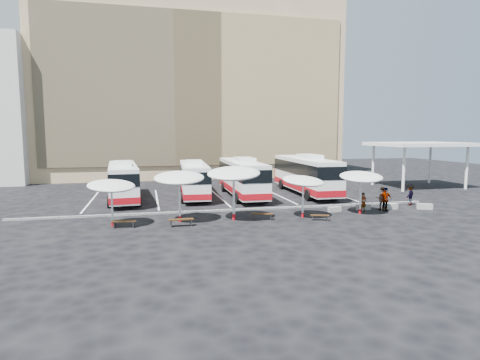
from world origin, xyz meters
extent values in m
plane|color=black|center=(0.00, 0.00, 0.00)|extent=(120.00, 120.00, 0.00)
cube|color=tan|center=(0.00, 32.00, 12.50)|extent=(42.00, 18.00, 25.00)
cube|color=tan|center=(0.00, 22.90, 12.00)|extent=(40.00, 0.30, 20.00)
cube|color=white|center=(24.00, 10.00, 5.00)|extent=(10.00, 8.00, 0.40)
cylinder|color=white|center=(20.00, 7.00, 2.40)|extent=(0.30, 0.30, 4.80)
cylinder|color=white|center=(28.00, 7.00, 2.40)|extent=(0.30, 0.30, 4.80)
cylinder|color=white|center=(20.00, 13.00, 2.40)|extent=(0.30, 0.30, 4.80)
cylinder|color=white|center=(28.00, 13.00, 2.40)|extent=(0.30, 0.30, 4.80)
cube|color=black|center=(0.00, 0.50, 0.07)|extent=(34.00, 0.25, 0.15)
cube|color=white|center=(-12.00, 8.00, 0.01)|extent=(0.15, 12.00, 0.01)
cube|color=white|center=(-6.00, 8.00, 0.01)|extent=(0.15, 12.00, 0.01)
cube|color=white|center=(0.00, 8.00, 0.01)|extent=(0.15, 12.00, 0.01)
cube|color=white|center=(6.00, 8.00, 0.01)|extent=(0.15, 12.00, 0.01)
cube|color=white|center=(12.00, 8.00, 0.01)|extent=(0.15, 12.00, 0.01)
cube|color=white|center=(-9.09, 8.08, 1.89)|extent=(3.25, 11.77, 2.91)
cube|color=black|center=(-9.09, 8.08, 2.47)|extent=(3.31, 11.83, 1.07)
cube|color=#AA0C15|center=(-9.09, 8.08, 0.82)|extent=(3.31, 11.83, 0.53)
cube|color=#AA0C15|center=(-9.51, 13.88, 1.16)|extent=(2.49, 0.37, 1.36)
cube|color=white|center=(-9.02, 7.12, 3.54)|extent=(1.75, 3.01, 0.39)
cylinder|color=black|center=(-10.54, 11.38, 0.48)|extent=(0.41, 0.99, 0.97)
cylinder|color=black|center=(-8.12, 11.55, 0.48)|extent=(0.41, 0.99, 0.97)
cylinder|color=black|center=(-10.02, 4.13, 0.48)|extent=(0.41, 0.99, 0.97)
cylinder|color=black|center=(-7.60, 4.31, 0.48)|extent=(0.41, 0.99, 0.97)
cube|color=white|center=(-2.38, 8.69, 1.85)|extent=(3.06, 11.54, 2.85)
cube|color=black|center=(-2.38, 8.69, 2.43)|extent=(3.12, 11.60, 1.05)
cube|color=#AA0C15|center=(-2.38, 8.69, 0.81)|extent=(3.12, 11.60, 0.52)
cube|color=#AA0C15|center=(-2.03, 14.38, 1.14)|extent=(2.44, 0.34, 1.33)
cube|color=white|center=(-2.44, 7.74, 3.47)|extent=(1.69, 2.94, 0.38)
cylinder|color=black|center=(-3.36, 12.08, 0.48)|extent=(0.39, 0.97, 0.95)
cylinder|color=black|center=(-0.99, 11.94, 0.48)|extent=(0.39, 0.97, 0.95)
cylinder|color=black|center=(-3.79, 4.96, 0.48)|extent=(0.39, 0.97, 0.95)
cylinder|color=black|center=(-1.42, 4.82, 0.48)|extent=(0.39, 0.97, 0.95)
cube|color=white|center=(2.32, 7.71, 1.99)|extent=(2.83, 12.30, 3.06)
cube|color=black|center=(2.32, 7.71, 2.60)|extent=(2.89, 12.36, 1.12)
cube|color=#AA0C15|center=(2.32, 7.71, 0.87)|extent=(2.89, 12.36, 0.56)
cube|color=#AA0C15|center=(2.46, 13.83, 1.22)|extent=(2.62, 0.26, 1.43)
cube|color=white|center=(2.29, 6.69, 3.72)|extent=(1.70, 3.10, 0.41)
cylinder|color=black|center=(1.12, 11.30, 0.51)|extent=(0.38, 1.03, 1.02)
cylinder|color=black|center=(3.67, 11.25, 0.51)|extent=(0.38, 1.03, 1.02)
cylinder|color=black|center=(0.95, 3.66, 0.51)|extent=(0.38, 1.03, 1.02)
cylinder|color=black|center=(3.50, 3.60, 0.51)|extent=(0.38, 1.03, 1.02)
cube|color=white|center=(9.10, 7.90, 2.09)|extent=(3.00, 12.95, 3.22)
cube|color=black|center=(9.10, 7.90, 2.74)|extent=(3.06, 13.02, 1.18)
cube|color=#AA0C15|center=(9.10, 7.90, 0.91)|extent=(3.06, 13.02, 0.59)
cube|color=#AA0C15|center=(9.25, 14.34, 1.29)|extent=(2.75, 0.28, 1.50)
cube|color=white|center=(9.07, 6.82, 3.92)|extent=(1.80, 3.26, 0.43)
cylinder|color=black|center=(7.84, 11.69, 0.54)|extent=(0.40, 1.08, 1.07)
cylinder|color=black|center=(10.53, 11.63, 0.54)|extent=(0.40, 1.08, 1.07)
cylinder|color=black|center=(7.65, 3.64, 0.54)|extent=(0.40, 1.08, 1.07)
cylinder|color=black|center=(10.34, 3.57, 0.54)|extent=(0.40, 1.08, 1.07)
cylinder|color=white|center=(-9.20, -3.09, 1.36)|extent=(0.17, 0.17, 2.73)
cylinder|color=#AA0C15|center=(-9.20, -3.09, 0.18)|extent=(0.27, 0.27, 0.36)
ellipsoid|color=silver|center=(-9.20, -3.09, 2.77)|extent=(4.13, 4.15, 0.93)
cylinder|color=white|center=(-4.68, -2.61, 1.55)|extent=(0.16, 0.16, 3.09)
cylinder|color=#AA0C15|center=(-4.68, -2.61, 0.21)|extent=(0.25, 0.25, 0.41)
ellipsoid|color=silver|center=(-4.68, -2.61, 3.15)|extent=(3.80, 3.85, 1.06)
cylinder|color=white|center=(-0.84, -2.90, 1.67)|extent=(0.20, 0.20, 3.34)
cylinder|color=#AA0C15|center=(-0.84, -2.90, 0.22)|extent=(0.31, 0.31, 0.45)
ellipsoid|color=silver|center=(-0.84, -2.90, 3.40)|extent=(4.87, 4.90, 1.15)
cylinder|color=white|center=(4.33, -3.23, 1.35)|extent=(0.17, 0.17, 2.71)
cylinder|color=#AA0C15|center=(4.33, -3.23, 0.18)|extent=(0.26, 0.26, 0.36)
ellipsoid|color=silver|center=(4.33, -3.23, 2.75)|extent=(4.05, 4.07, 0.93)
cylinder|color=white|center=(9.20, -2.96, 1.43)|extent=(0.16, 0.16, 2.86)
cylinder|color=#AA0C15|center=(9.20, -2.96, 0.19)|extent=(0.26, 0.26, 0.38)
ellipsoid|color=silver|center=(9.20, -2.96, 2.91)|extent=(3.96, 3.99, 0.98)
cube|color=black|center=(-8.44, -3.58, 0.45)|extent=(1.60, 0.62, 0.06)
cube|color=black|center=(-9.06, -3.50, 0.21)|extent=(0.11, 0.40, 0.42)
cube|color=black|center=(-7.82, -3.67, 0.21)|extent=(0.11, 0.40, 0.42)
cube|color=black|center=(-4.71, -4.05, 0.48)|extent=(1.67, 0.50, 0.07)
cube|color=black|center=(-5.38, -4.08, 0.22)|extent=(0.08, 0.42, 0.44)
cube|color=black|center=(-4.05, -4.03, 0.22)|extent=(0.08, 0.42, 0.44)
cube|color=black|center=(1.16, -3.33, 0.45)|extent=(1.63, 0.82, 0.06)
cube|color=black|center=(0.55, -3.17, 0.21)|extent=(0.16, 0.40, 0.42)
cube|color=black|center=(1.77, -3.50, 0.21)|extent=(0.16, 0.40, 0.42)
cube|color=black|center=(5.15, -4.47, 0.38)|extent=(1.37, 0.76, 0.05)
cube|color=black|center=(4.65, -4.30, 0.18)|extent=(0.16, 0.33, 0.35)
cube|color=black|center=(5.65, -4.65, 0.18)|extent=(0.16, 0.33, 0.35)
cube|color=gray|center=(7.67, -1.71, 0.20)|extent=(1.08, 0.43, 0.40)
cube|color=gray|center=(10.36, -1.46, 0.22)|extent=(1.18, 0.43, 0.44)
cube|color=gray|center=(12.63, -1.73, 0.23)|extent=(1.27, 0.52, 0.47)
cube|color=gray|center=(15.38, -2.44, 0.23)|extent=(1.29, 0.86, 0.46)
imported|color=black|center=(9.90, -2.24, 0.77)|extent=(0.65, 0.52, 1.54)
imported|color=black|center=(11.75, -1.95, 0.95)|extent=(1.18, 1.13, 1.91)
imported|color=black|center=(11.76, -2.36, 0.95)|extent=(1.14, 0.52, 1.90)
imported|color=black|center=(15.33, -0.48, 0.92)|extent=(1.37, 1.22, 1.84)
camera|label=1|loc=(-6.87, -30.69, 6.20)|focal=30.00mm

